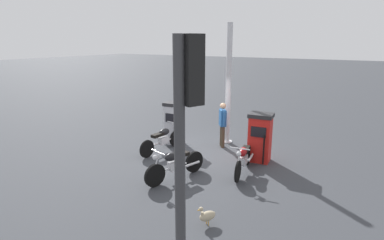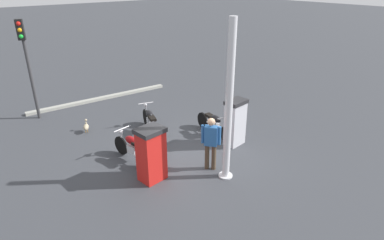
{
  "view_description": "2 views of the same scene",
  "coord_description": "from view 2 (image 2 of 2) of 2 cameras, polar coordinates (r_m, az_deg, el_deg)",
  "views": [
    {
      "loc": [
        8.66,
        4.5,
        3.75
      ],
      "look_at": [
        0.34,
        -0.45,
        1.24
      ],
      "focal_mm": 28.68,
      "sensor_mm": 36.0,
      "label": 1
    },
    {
      "loc": [
        -7.0,
        5.62,
        5.24
      ],
      "look_at": [
        0.25,
        -0.31,
        1.03
      ],
      "focal_mm": 30.4,
      "sensor_mm": 36.0,
      "label": 2
    }
  ],
  "objects": [
    {
      "name": "canopy_support_pole",
      "position": [
        8.44,
        6.48,
        2.24
      ],
      "size": [
        0.4,
        0.4,
        4.37
      ],
      "color": "silver",
      "rests_on": "ground"
    },
    {
      "name": "roadside_traffic_light",
      "position": [
        13.56,
        -27.15,
        10.36
      ],
      "size": [
        0.4,
        0.3,
        3.82
      ],
      "color": "#38383A",
      "rests_on": "ground"
    },
    {
      "name": "fuel_pump_far",
      "position": [
        8.92,
        -7.17,
        -5.94
      ],
      "size": [
        0.67,
        0.79,
        1.56
      ],
      "color": "red",
      "rests_on": "ground"
    },
    {
      "name": "motorcycle_extra",
      "position": [
        11.71,
        -7.3,
        -0.17
      ],
      "size": [
        1.97,
        0.82,
        0.95
      ],
      "color": "black",
      "rests_on": "ground"
    },
    {
      "name": "attendant_person",
      "position": [
        9.26,
        3.32,
        -3.63
      ],
      "size": [
        0.5,
        0.42,
        1.62
      ],
      "color": "#473828",
      "rests_on": "ground"
    },
    {
      "name": "wandering_duck",
      "position": [
        12.33,
        -18.1,
        -1.11
      ],
      "size": [
        0.44,
        0.35,
        0.46
      ],
      "color": "tan",
      "rests_on": "ground"
    },
    {
      "name": "fuel_pump_near",
      "position": [
        10.78,
        7.54,
        -0.38
      ],
      "size": [
        0.56,
        0.77,
        1.57
      ],
      "color": "silver",
      "rests_on": "ground"
    },
    {
      "name": "motorcycle_near_pump",
      "position": [
        11.41,
        3.96,
        -0.63
      ],
      "size": [
        2.03,
        0.62,
        0.94
      ],
      "color": "black",
      "rests_on": "ground"
    },
    {
      "name": "motorcycle_far_pump",
      "position": [
        10.0,
        -10.28,
        -4.74
      ],
      "size": [
        1.92,
        0.56,
        0.94
      ],
      "color": "black",
      "rests_on": "ground"
    },
    {
      "name": "road_edge_kerb",
      "position": [
        15.46,
        -15.66,
        3.67
      ],
      "size": [
        0.67,
        6.39,
        0.12
      ],
      "color": "#9E9E93",
      "rests_on": "ground"
    },
    {
      "name": "ground_plane",
      "position": [
        10.4,
        -0.48,
        -6.1
      ],
      "size": [
        120.0,
        120.0,
        0.0
      ],
      "primitive_type": "plane",
      "color": "#383A3F"
    }
  ]
}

